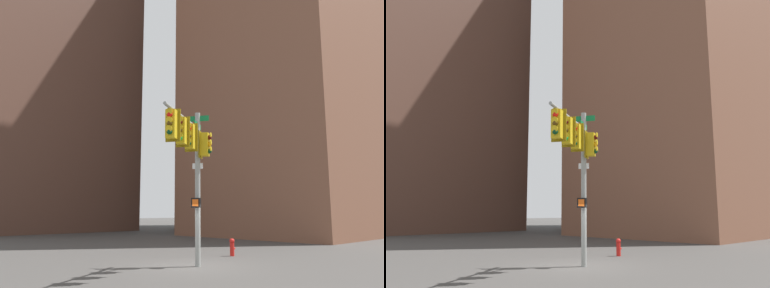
# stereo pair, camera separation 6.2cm
# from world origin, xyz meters

# --- Properties ---
(ground_plane) EXTENTS (200.00, 200.00, 0.00)m
(ground_plane) POSITION_xyz_m (0.00, 0.00, 0.00)
(ground_plane) COLOR #423F3D
(signal_pole_assembly) EXTENTS (4.18, 2.62, 6.44)m
(signal_pole_assembly) POSITION_xyz_m (-0.93, -0.88, 4.55)
(signal_pole_assembly) COLOR gray
(signal_pole_assembly) RESTS_ON ground_plane
(fire_hydrant) EXTENTS (0.34, 0.26, 0.87)m
(fire_hydrant) POSITION_xyz_m (4.12, 1.27, 0.47)
(fire_hydrant) COLOR red
(fire_hydrant) RESTS_ON ground_plane
(building_brick_nearside) EXTENTS (27.44, 15.79, 39.70)m
(building_brick_nearside) POSITION_xyz_m (27.76, 8.63, 19.85)
(building_brick_nearside) COLOR brown
(building_brick_nearside) RESTS_ON ground_plane
(building_brick_midblock) EXTENTS (19.07, 14.93, 49.99)m
(building_brick_midblock) POSITION_xyz_m (8.15, 34.22, 24.99)
(building_brick_midblock) COLOR brown
(building_brick_midblock) RESTS_ON ground_plane
(building_glass_tower) EXTENTS (23.09, 25.92, 55.75)m
(building_glass_tower) POSITION_xyz_m (36.73, 15.14, 27.87)
(building_glass_tower) COLOR #8CB2C6
(building_glass_tower) RESTS_ON ground_plane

